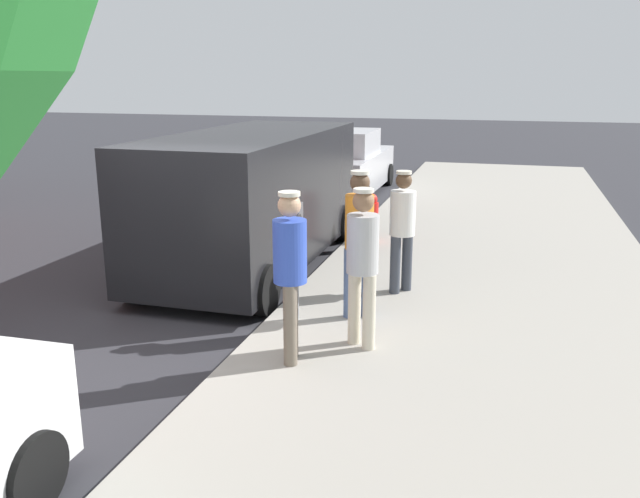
# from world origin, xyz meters

# --- Properties ---
(ground_plane) EXTENTS (80.00, 80.00, 0.00)m
(ground_plane) POSITION_xyz_m (0.00, 0.00, 0.00)
(ground_plane) COLOR #2D2D33
(sidewalk_slab) EXTENTS (5.00, 32.00, 0.15)m
(sidewalk_slab) POSITION_xyz_m (3.50, 0.00, 0.07)
(sidewalk_slab) COLOR #9E998E
(sidewalk_slab) RESTS_ON ground
(parking_meter_near) EXTENTS (0.14, 0.18, 1.52)m
(parking_meter_near) POSITION_xyz_m (1.35, 0.71, 1.18)
(parking_meter_near) COLOR gray
(parking_meter_near) RESTS_ON sidewalk_slab
(pedestrian_in_blue) EXTENTS (0.34, 0.35, 1.77)m
(pedestrian_in_blue) POSITION_xyz_m (1.66, -0.43, 1.17)
(pedestrian_in_blue) COLOR #726656
(pedestrian_in_blue) RESTS_ON sidewalk_slab
(pedestrian_in_gray) EXTENTS (0.34, 0.34, 1.74)m
(pedestrian_in_gray) POSITION_xyz_m (2.28, 0.14, 1.15)
(pedestrian_in_gray) COLOR beige
(pedestrian_in_gray) RESTS_ON sidewalk_slab
(pedestrian_in_white) EXTENTS (0.34, 0.34, 1.65)m
(pedestrian_in_white) POSITION_xyz_m (2.39, 2.11, 1.09)
(pedestrian_in_white) COLOR #383D47
(pedestrian_in_white) RESTS_ON sidewalk_slab
(pedestrian_in_orange) EXTENTS (0.34, 0.34, 1.79)m
(pedestrian_in_orange) POSITION_xyz_m (2.05, 1.00, 1.19)
(pedestrian_in_orange) COLOR #4C608C
(pedestrian_in_orange) RESTS_ON sidewalk_slab
(parked_van) EXTENTS (2.15, 5.21, 2.15)m
(parked_van) POSITION_xyz_m (-0.15, 3.18, 1.15)
(parked_van) COLOR black
(parked_van) RESTS_ON ground
(parked_sedan_ahead) EXTENTS (1.94, 4.40, 1.65)m
(parked_sedan_ahead) POSITION_xyz_m (-0.38, 10.06, 0.75)
(parked_sedan_ahead) COLOR #BCBCC1
(parked_sedan_ahead) RESTS_ON ground
(fire_hydrant) EXTENTS (0.24, 0.24, 0.86)m
(fire_hydrant) POSITION_xyz_m (1.45, 4.71, 0.57)
(fire_hydrant) COLOR red
(fire_hydrant) RESTS_ON sidewalk_slab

